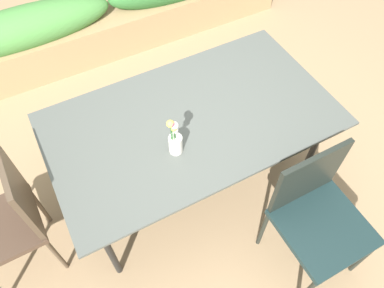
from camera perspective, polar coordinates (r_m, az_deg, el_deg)
The scene contains 6 objects.
ground_plane at distance 2.94m, azimuth 1.42°, elevation -5.26°, with size 12.00×12.00×0.00m, color #9E7F5B.
dining_table at distance 2.33m, azimuth 0.00°, elevation 3.27°, with size 1.79×1.03×0.77m.
chair_near_right at distance 2.32m, azimuth 18.76°, elevation -9.85°, with size 0.49×0.49×0.94m.
chair_end_left at distance 2.41m, azimuth -26.20°, elevation -9.93°, with size 0.44×0.44×0.99m.
flower_vase at distance 2.06m, azimuth -2.66°, elevation 0.72°, with size 0.08×0.08×0.28m.
planter_box at distance 3.90m, azimuth -12.10°, elevation 18.57°, with size 3.59×0.46×0.71m.
Camera 1 is at (-0.77, -1.28, 2.54)m, focal length 34.54 mm.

